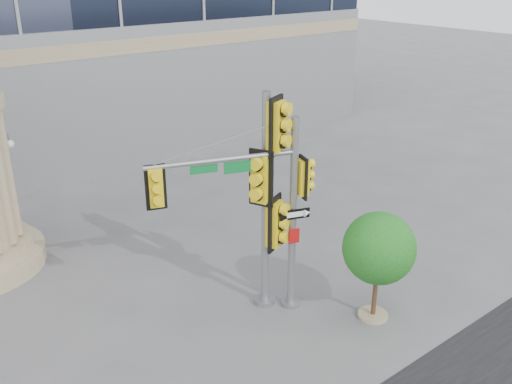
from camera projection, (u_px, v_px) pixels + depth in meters
ground at (325, 334)px, 14.03m from camera, size 120.00×120.00×0.00m
main_signal_pole at (258, 199)px, 13.71m from camera, size 3.85×1.65×5.16m
secondary_signal_pole at (269, 188)px, 13.92m from camera, size 1.08×0.78×5.73m
street_tree at (379, 250)px, 14.03m from camera, size 1.86×1.81×2.89m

